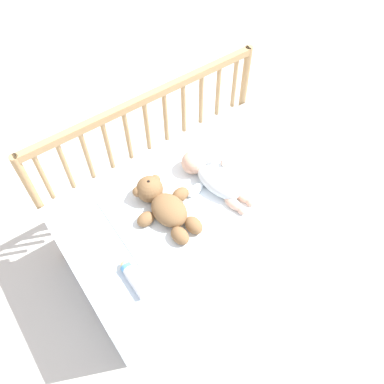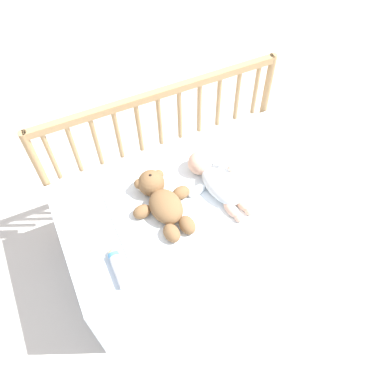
# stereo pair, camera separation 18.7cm
# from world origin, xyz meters

# --- Properties ---
(ground_plane) EXTENTS (12.00, 12.00, 0.00)m
(ground_plane) POSITION_xyz_m (0.00, 0.00, 0.00)
(ground_plane) COLOR silver
(crib_mattress) EXTENTS (1.19, 0.67, 0.51)m
(crib_mattress) POSITION_xyz_m (0.00, 0.00, 0.26)
(crib_mattress) COLOR silver
(crib_mattress) RESTS_ON ground_plane
(crib_rail) EXTENTS (1.19, 0.04, 0.85)m
(crib_rail) POSITION_xyz_m (0.00, 0.36, 0.60)
(crib_rail) COLOR tan
(crib_rail) RESTS_ON ground_plane
(blanket) EXTENTS (0.74, 0.49, 0.01)m
(blanket) POSITION_xyz_m (0.01, -0.02, 0.51)
(blanket) COLOR white
(blanket) RESTS_ON crib_mattress
(teddy_bear) EXTENTS (0.28, 0.36, 0.12)m
(teddy_bear) POSITION_xyz_m (-0.13, 0.01, 0.56)
(teddy_bear) COLOR olive
(teddy_bear) RESTS_ON crib_mattress
(baby) EXTENTS (0.27, 0.39, 0.11)m
(baby) POSITION_xyz_m (0.13, 0.01, 0.56)
(baby) COLOR white
(baby) RESTS_ON crib_mattress
(baby_bottle) EXTENTS (0.05, 0.17, 0.05)m
(baby_bottle) POSITION_xyz_m (-0.41, -0.19, 0.53)
(baby_bottle) COLOR white
(baby_bottle) RESTS_ON crib_mattress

